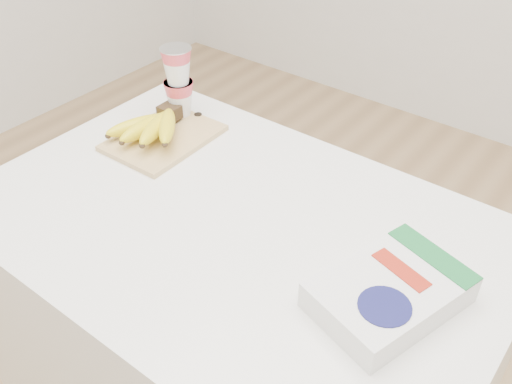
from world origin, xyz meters
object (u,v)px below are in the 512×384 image
(yogurt_stack, at_px, (178,79))
(cutting_board, at_px, (164,138))
(table, at_px, (237,347))
(bananas, at_px, (153,125))
(cereal_box, at_px, (390,292))

(yogurt_stack, bearing_deg, cutting_board, -69.12)
(table, distance_m, yogurt_stack, 0.67)
(table, height_order, cutting_board, cutting_board)
(bananas, bearing_deg, cutting_board, 35.99)
(table, distance_m, bananas, 0.57)
(table, distance_m, cereal_box, 0.55)
(cutting_board, xyz_separation_m, bananas, (-0.02, -0.01, 0.03))
(table, bearing_deg, yogurt_stack, 147.52)
(table, xyz_separation_m, cereal_box, (0.34, -0.01, 0.43))
(table, bearing_deg, bananas, 161.39)
(cereal_box, bearing_deg, table, -165.08)
(cutting_board, bearing_deg, table, -22.86)
(table, height_order, cereal_box, cereal_box)
(table, distance_m, cutting_board, 0.54)
(cereal_box, bearing_deg, cutting_board, -175.19)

